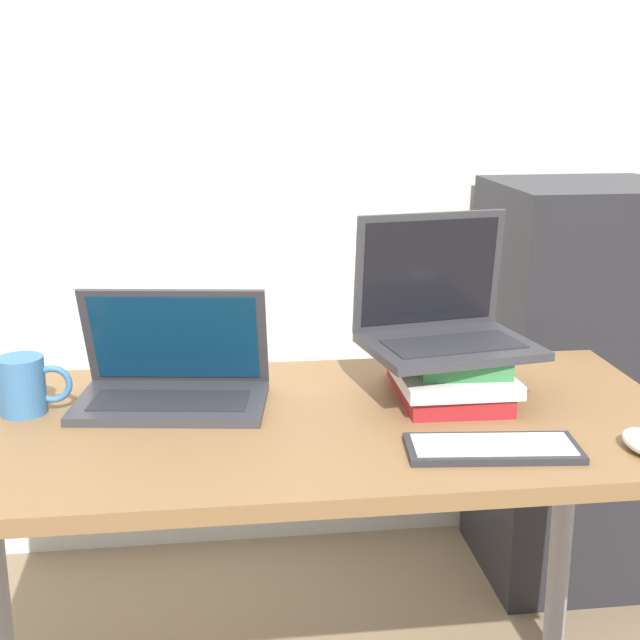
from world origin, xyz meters
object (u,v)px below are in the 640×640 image
at_px(laptop_on_books, 443,321).
at_px(wireless_keyboard, 493,448).
at_px(mini_fridge, 574,385).
at_px(book_stack, 450,373).
at_px(mug, 24,385).
at_px(laptop_left, 173,380).

xyz_separation_m(laptop_on_books, wireless_keyboard, (0.01, -0.29, -0.14)).
bearing_deg(wireless_keyboard, mini_fridge, 59.29).
bearing_deg(book_stack, wireless_keyboard, -90.55).
bearing_deg(wireless_keyboard, mug, 160.42).
xyz_separation_m(wireless_keyboard, mini_fridge, (0.53, 0.89, -0.22)).
height_order(laptop_left, mug, laptop_left).
distance_m(book_stack, mug, 0.79).
bearing_deg(mug, book_stack, -0.56).
xyz_separation_m(laptop_left, mug, (-0.26, -0.02, 0.01)).
bearing_deg(laptop_on_books, mug, -179.21).
relative_size(book_stack, wireless_keyboard, 0.98).
bearing_deg(mug, laptop_left, 4.26).
xyz_separation_m(laptop_left, wireless_keyboard, (0.52, -0.30, -0.04)).
height_order(laptop_on_books, wireless_keyboard, laptop_on_books).
distance_m(wireless_keyboard, mini_fridge, 1.05).
distance_m(laptop_left, mini_fridge, 1.23).
relative_size(laptop_on_books, mini_fridge, 0.31).
bearing_deg(book_stack, laptop_left, 177.02).
xyz_separation_m(wireless_keyboard, mug, (-0.79, 0.28, 0.05)).
xyz_separation_m(laptop_on_books, mug, (-0.77, -0.01, -0.09)).
relative_size(laptop_left, laptop_on_books, 1.10).
height_order(laptop_on_books, mini_fridge, laptop_on_books).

